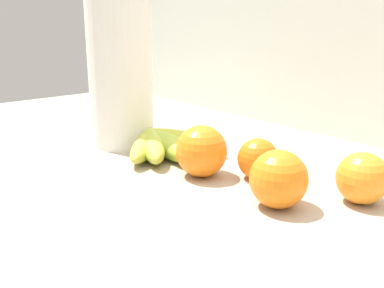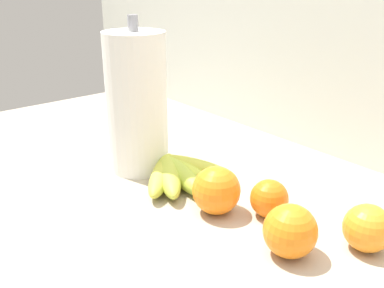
% 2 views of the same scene
% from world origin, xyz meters
% --- Properties ---
extents(wall_back, '(2.08, 0.06, 1.30)m').
position_xyz_m(wall_back, '(0.00, 0.39, 0.65)').
color(wall_back, silver).
rests_on(wall_back, ground).
extents(banana_bunch, '(0.20, 0.20, 0.04)m').
position_xyz_m(banana_bunch, '(-0.15, 0.02, 0.96)').
color(banana_bunch, gold).
rests_on(banana_bunch, counter).
extents(orange_far_right, '(0.06, 0.06, 0.06)m').
position_xyz_m(orange_far_right, '(0.05, 0.06, 0.97)').
color(orange_far_right, orange).
rests_on(orange_far_right, counter).
extents(orange_front, '(0.08, 0.08, 0.08)m').
position_xyz_m(orange_front, '(0.14, 0.00, 0.98)').
color(orange_front, orange).
rests_on(orange_front, counter).
extents(orange_center, '(0.08, 0.08, 0.08)m').
position_xyz_m(orange_center, '(-0.02, -0.00, 0.98)').
color(orange_center, orange).
rests_on(orange_center, counter).
extents(orange_back_right, '(0.07, 0.07, 0.07)m').
position_xyz_m(orange_back_right, '(0.20, 0.10, 0.97)').
color(orange_back_right, orange).
rests_on(orange_back_right, counter).
extents(paper_towel_roll, '(0.12, 0.12, 0.31)m').
position_xyz_m(paper_towel_roll, '(-0.25, 0.00, 1.08)').
color(paper_towel_roll, white).
rests_on(paper_towel_roll, counter).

